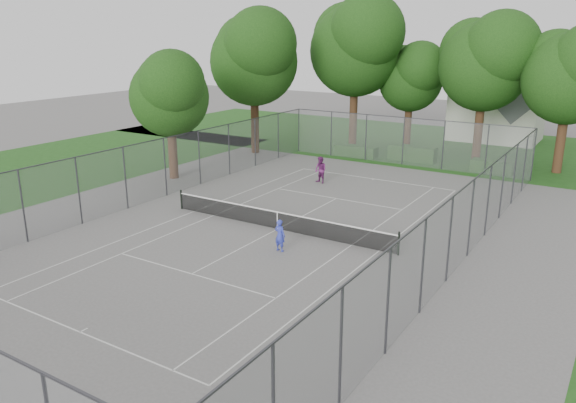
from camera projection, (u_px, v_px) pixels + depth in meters
The scene contains 18 objects.
ground at pixel (277, 229), 28.09m from camera, with size 120.00×120.00×0.00m, color #64615F.
grass_far at pixel (439, 145), 49.16m from camera, with size 60.00×20.00×0.00m, color #1B4814.
grass_left at pixel (15, 173), 39.29m from camera, with size 16.00×40.00×0.00m, color #1B4814.
court_markings at pixel (277, 229), 28.09m from camera, with size 11.03×23.83×0.01m.
tennis_net at pixel (277, 220), 27.94m from camera, with size 12.87×0.10×1.10m.
perimeter_fence at pixel (277, 195), 27.56m from camera, with size 18.08×34.08×3.52m.
tree_far_left at pixel (356, 43), 46.40m from camera, with size 8.72×7.96×12.53m.
tree_far_midleft at pixel (411, 74), 46.97m from camera, with size 6.15×5.62×8.85m.
tree_far_midright at pixel (486, 59), 41.38m from camera, with size 7.69×7.02×11.05m.
tree_far_right at pixel (572, 71), 37.33m from camera, with size 7.08×6.47×10.18m.
tree_side_back at pixel (254, 54), 43.73m from camera, with size 7.91×7.23×11.38m.
tree_side_front at pixel (169, 91), 36.25m from camera, with size 5.92×5.41×8.51m.
hedge_left at pixel (356, 151), 44.47m from camera, with size 3.44×1.03×0.86m, color #1E4717.
hedge_mid at pixel (412, 153), 42.89m from camera, with size 3.64×1.04×1.15m, color #1E4717.
hedge_right at pixel (492, 167), 39.29m from camera, with size 2.87×1.05×0.86m, color #1E4717.
house at pixel (498, 98), 50.46m from camera, with size 7.53×5.84×9.38m.
girl_player at pixel (280, 235), 25.11m from camera, with size 0.54×0.36×1.48m, color #323DBC.
woman_player at pixel (321, 170), 36.47m from camera, with size 0.85×0.66×1.75m, color #692360.
Camera 1 is at (14.53, -22.15, 9.46)m, focal length 35.00 mm.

